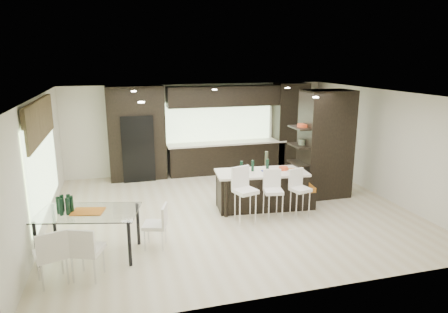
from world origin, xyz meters
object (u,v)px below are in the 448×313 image
object	(u,v)px
bench	(284,197)
chair_far	(51,258)
stool_mid	(273,200)
stool_right	(300,198)
chair_end	(155,228)
kitchen_island	(261,190)
chair_near	(88,254)
dining_table	(90,234)
stool_left	(245,201)
floor_vase	(266,171)

from	to	relation	value
bench	chair_far	distance (m)	5.25
stool_mid	bench	world-z (taller)	stool_mid
stool_right	chair_end	size ratio (longest dim) A/B	1.12
kitchen_island	chair_near	size ratio (longest dim) A/B	2.48
chair_near	chair_far	distance (m)	0.54
stool_right	dining_table	bearing A→B (deg)	174.73
bench	dining_table	size ratio (longest dim) A/B	0.80
stool_left	chair_far	xyz separation A→B (m)	(-3.67, -1.45, -0.06)
floor_vase	chair_end	world-z (taller)	floor_vase
stool_mid	floor_vase	world-z (taller)	floor_vase
bench	floor_vase	distance (m)	1.32
bench	floor_vase	xyz separation A→B (m)	(0.04, 1.29, 0.27)
kitchen_island	dining_table	xyz separation A→B (m)	(-3.78, -1.42, -0.02)
stool_right	bench	world-z (taller)	stool_right
chair_end	chair_near	bearing A→B (deg)	141.65
stool_left	chair_near	size ratio (longest dim) A/B	1.16
stool_right	floor_vase	bearing A→B (deg)	78.83
dining_table	chair_far	size ratio (longest dim) A/B	2.00
stool_right	chair_far	bearing A→B (deg)	-177.44
stool_right	chair_near	bearing A→B (deg)	-175.59
stool_right	dining_table	distance (m)	4.48
stool_right	floor_vase	size ratio (longest dim) A/B	0.80
stool_left	floor_vase	size ratio (longest dim) A/B	0.91
stool_left	dining_table	xyz separation A→B (m)	(-3.13, -0.65, -0.08)
chair_far	dining_table	bearing A→B (deg)	37.51
kitchen_island	chair_far	xyz separation A→B (m)	(-4.32, -2.22, -0.01)
floor_vase	chair_end	bearing A→B (deg)	-141.67
bench	dining_table	xyz separation A→B (m)	(-4.30, -1.23, 0.15)
stool_left	chair_end	xyz separation A→B (m)	(-1.99, -0.65, -0.11)
stool_left	dining_table	world-z (taller)	stool_left
stool_left	floor_vase	bearing A→B (deg)	40.38
stool_mid	bench	distance (m)	0.78
floor_vase	dining_table	distance (m)	5.02
kitchen_island	stool_right	xyz separation A→B (m)	(0.65, -0.74, -0.01)
stool_left	stool_mid	xyz separation A→B (m)	(0.65, 0.02, -0.05)
stool_left	stool_right	size ratio (longest dim) A/B	1.14
stool_mid	stool_right	world-z (taller)	stool_mid
stool_mid	bench	size ratio (longest dim) A/B	0.64
stool_mid	chair_near	xyz separation A→B (m)	(-3.78, -1.47, -0.02)
dining_table	chair_end	bearing A→B (deg)	13.72
dining_table	chair_end	xyz separation A→B (m)	(1.15, -0.00, -0.03)
dining_table	bench	bearing A→B (deg)	29.72
bench	chair_near	xyz separation A→B (m)	(-4.30, -2.03, 0.16)
stool_mid	chair_end	size ratio (longest dim) A/B	1.15
bench	chair_far	xyz separation A→B (m)	(-4.84, -2.03, 0.16)
stool_right	kitchen_island	bearing A→B (deg)	117.03
stool_left	stool_mid	world-z (taller)	stool_left
stool_mid	chair_near	size ratio (longest dim) A/B	1.04
kitchen_island	stool_mid	size ratio (longest dim) A/B	2.38
kitchen_island	dining_table	distance (m)	4.04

